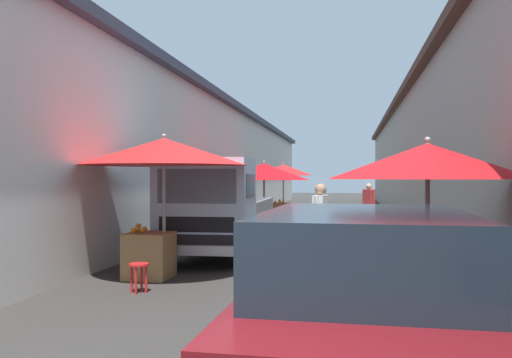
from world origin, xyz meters
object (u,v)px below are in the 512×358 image
(fruit_stall_far_left, at_px, (263,178))
(vendor_by_crates, at_px, (369,203))
(fruit_stall_far_right, at_px, (163,162))
(hatchback_car, at_px, (365,300))
(plastic_stool, at_px, (139,271))
(delivery_truck, at_px, (214,210))
(vendor_in_shade, at_px, (321,220))
(fruit_stall_mid_lane, at_px, (283,176))
(fruit_stall_near_left, at_px, (424,179))

(fruit_stall_far_left, xyz_separation_m, vendor_by_crates, (2.79, -3.16, -0.82))
(fruit_stall_far_right, distance_m, hatchback_car, 5.71)
(hatchback_car, distance_m, plastic_stool, 4.56)
(delivery_truck, distance_m, vendor_by_crates, 8.44)
(fruit_stall_far_left, height_order, vendor_in_shade, fruit_stall_far_left)
(fruit_stall_mid_lane, xyz_separation_m, hatchback_car, (-16.03, -2.61, -1.03))
(plastic_stool, bearing_deg, fruit_stall_far_right, 3.84)
(delivery_truck, distance_m, vendor_in_shade, 2.38)
(vendor_by_crates, bearing_deg, vendor_in_shade, 172.10)
(fruit_stall_far_right, height_order, vendor_by_crates, fruit_stall_far_right)
(fruit_stall_far_left, distance_m, plastic_stool, 8.34)
(plastic_stool, bearing_deg, fruit_stall_mid_lane, -2.65)
(vendor_by_crates, bearing_deg, delivery_truck, 156.08)
(delivery_truck, distance_m, plastic_stool, 3.38)
(vendor_in_shade, height_order, plastic_stool, vendor_in_shade)
(hatchback_car, bearing_deg, plastic_stool, 44.74)
(vendor_by_crates, bearing_deg, plastic_stool, 161.26)
(hatchback_car, relative_size, plastic_stool, 9.08)
(vendor_in_shade, bearing_deg, fruit_stall_near_left, -157.66)
(hatchback_car, height_order, vendor_by_crates, vendor_by_crates)
(fruit_stall_far_left, distance_m, delivery_truck, 4.98)
(fruit_stall_far_left, xyz_separation_m, fruit_stall_mid_lane, (4.59, -0.03, 0.09))
(fruit_stall_far_right, relative_size, fruit_stall_near_left, 1.22)
(fruit_stall_near_left, height_order, delivery_truck, fruit_stall_near_left)
(vendor_by_crates, bearing_deg, fruit_stall_far_right, 158.58)
(fruit_stall_far_left, distance_m, fruit_stall_near_left, 9.74)
(hatchback_car, distance_m, vendor_in_shade, 5.77)
(fruit_stall_near_left, bearing_deg, fruit_stall_far_left, 20.38)
(fruit_stall_mid_lane, bearing_deg, hatchback_car, -170.76)
(fruit_stall_near_left, relative_size, vendor_by_crates, 1.56)
(fruit_stall_mid_lane, relative_size, vendor_by_crates, 1.51)
(vendor_by_crates, bearing_deg, fruit_stall_near_left, -178.91)
(hatchback_car, xyz_separation_m, plastic_stool, (3.23, 3.20, -0.41))
(fruit_stall_far_left, relative_size, vendor_by_crates, 1.78)
(fruit_stall_mid_lane, distance_m, fruit_stall_near_left, 14.13)
(hatchback_car, xyz_separation_m, vendor_by_crates, (14.23, -0.53, 0.12))
(vendor_by_crates, bearing_deg, hatchback_car, 177.86)
(hatchback_car, distance_m, delivery_truck, 7.13)
(fruit_stall_far_right, height_order, plastic_stool, fruit_stall_far_right)
(fruit_stall_near_left, bearing_deg, vendor_by_crates, 1.09)
(plastic_stool, bearing_deg, vendor_by_crates, -18.74)
(fruit_stall_mid_lane, bearing_deg, fruit_stall_far_left, 179.68)
(hatchback_car, height_order, vendor_in_shade, vendor_in_shade)
(fruit_stall_far_right, distance_m, fruit_stall_near_left, 4.61)
(fruit_stall_mid_lane, xyz_separation_m, plastic_stool, (-12.80, 0.59, -1.45))
(fruit_stall_near_left, distance_m, vendor_in_shade, 3.78)
(fruit_stall_far_right, relative_size, plastic_stool, 6.63)
(plastic_stool, bearing_deg, delivery_truck, -5.38)
(fruit_stall_far_left, bearing_deg, delivery_truck, 177.02)
(fruit_stall_far_right, height_order, fruit_stall_near_left, fruit_stall_far_right)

